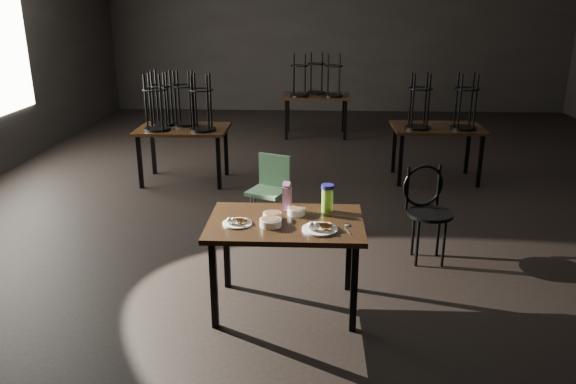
{
  "coord_description": "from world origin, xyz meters",
  "views": [
    {
      "loc": [
        -0.53,
        -6.62,
        2.36
      ],
      "look_at": [
        -0.73,
        -2.21,
        0.85
      ],
      "focal_mm": 35.0,
      "sensor_mm": 36.0,
      "label": 1
    }
  ],
  "objects_px": {
    "juice_carton": "(287,197)",
    "bentwood_chair": "(427,206)",
    "main_table": "(286,230)",
    "school_chair": "(270,185)",
    "water_bottle": "(327,198)"
  },
  "relations": [
    {
      "from": "main_table",
      "to": "bentwood_chair",
      "type": "bearing_deg",
      "value": 37.46
    },
    {
      "from": "juice_carton",
      "to": "bentwood_chair",
      "type": "height_order",
      "value": "juice_carton"
    },
    {
      "from": "main_table",
      "to": "school_chair",
      "type": "height_order",
      "value": "school_chair"
    },
    {
      "from": "main_table",
      "to": "school_chair",
      "type": "bearing_deg",
      "value": 98.49
    },
    {
      "from": "main_table",
      "to": "school_chair",
      "type": "distance_m",
      "value": 1.71
    },
    {
      "from": "bentwood_chair",
      "to": "school_chair",
      "type": "height_order",
      "value": "bentwood_chair"
    },
    {
      "from": "main_table",
      "to": "bentwood_chair",
      "type": "xyz_separation_m",
      "value": [
        1.28,
        0.98,
        -0.14
      ]
    },
    {
      "from": "juice_carton",
      "to": "school_chair",
      "type": "bearing_deg",
      "value": 99.85
    },
    {
      "from": "water_bottle",
      "to": "bentwood_chair",
      "type": "height_order",
      "value": "water_bottle"
    },
    {
      "from": "juice_carton",
      "to": "water_bottle",
      "type": "relative_size",
      "value": 1.07
    },
    {
      "from": "juice_carton",
      "to": "school_chair",
      "type": "relative_size",
      "value": 0.3
    },
    {
      "from": "juice_carton",
      "to": "school_chair",
      "type": "distance_m",
      "value": 1.51
    },
    {
      "from": "juice_carton",
      "to": "bentwood_chair",
      "type": "bearing_deg",
      "value": 30.06
    },
    {
      "from": "main_table",
      "to": "juice_carton",
      "type": "distance_m",
      "value": 0.31
    },
    {
      "from": "bentwood_chair",
      "to": "school_chair",
      "type": "bearing_deg",
      "value": 139.38
    }
  ]
}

